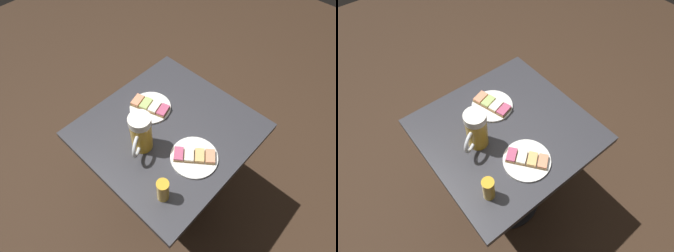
% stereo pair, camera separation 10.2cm
% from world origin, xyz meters
% --- Properties ---
extents(ground_plane, '(6.00, 6.00, 0.00)m').
position_xyz_m(ground_plane, '(0.00, 0.00, 0.00)').
color(ground_plane, '#382619').
extents(cafe_table, '(0.68, 0.71, 0.77)m').
position_xyz_m(cafe_table, '(0.00, 0.00, 0.59)').
color(cafe_table, black).
rests_on(cafe_table, ground_plane).
extents(plate_near, '(0.20, 0.20, 0.03)m').
position_xyz_m(plate_near, '(0.18, -0.03, 0.78)').
color(plate_near, white).
rests_on(plate_near, cafe_table).
extents(plate_far, '(0.19, 0.19, 0.03)m').
position_xyz_m(plate_far, '(-0.14, 0.03, 0.78)').
color(plate_far, white).
rests_on(plate_far, cafe_table).
extents(beer_mug, '(0.10, 0.14, 0.19)m').
position_xyz_m(beer_mug, '(-0.02, -0.14, 0.86)').
color(beer_mug, gold).
rests_on(beer_mug, cafe_table).
extents(beer_glass_small, '(0.05, 0.05, 0.11)m').
position_xyz_m(beer_glass_small, '(0.20, -0.24, 0.83)').
color(beer_glass_small, gold).
rests_on(beer_glass_small, cafe_table).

